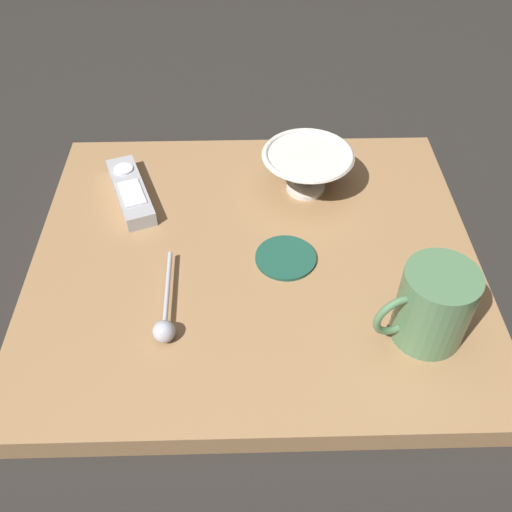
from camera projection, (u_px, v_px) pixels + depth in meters
name	position (u px, v px, depth m)	size (l,w,h in m)	color
ground_plane	(255.00, 269.00, 0.81)	(6.00, 6.00, 0.00)	black
table	(255.00, 261.00, 0.80)	(0.55, 0.62, 0.03)	#936D47
cereal_bowl	(307.00, 169.00, 0.86)	(0.14, 0.14, 0.07)	beige
coffee_mug	(432.00, 306.00, 0.65)	(0.09, 0.12, 0.10)	#4C724C
teaspoon	(165.00, 324.00, 0.68)	(0.15, 0.03, 0.03)	#A3A5B2
tv_remote_near	(130.00, 191.00, 0.86)	(0.16, 0.09, 0.03)	#9E9EA3
drink_coaster	(286.00, 258.00, 0.78)	(0.08, 0.08, 0.01)	#194738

